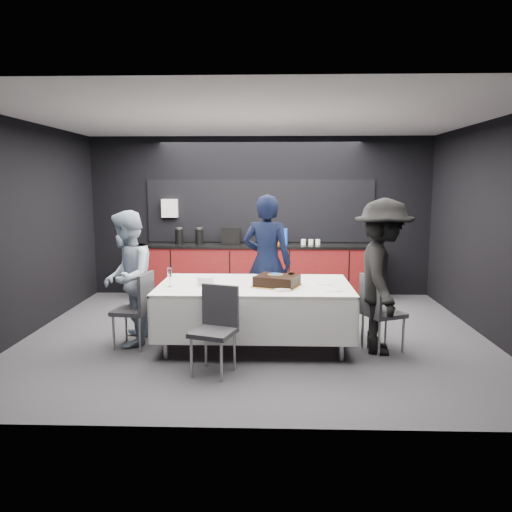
{
  "coord_description": "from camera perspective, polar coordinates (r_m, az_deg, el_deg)",
  "views": [
    {
      "loc": [
        0.21,
        -6.35,
        2.01
      ],
      "look_at": [
        0.0,
        0.1,
        1.05
      ],
      "focal_mm": 35.0,
      "sensor_mm": 36.0,
      "label": 1
    }
  ],
  "objects": [
    {
      "name": "cake_assembly",
      "position": [
        5.95,
        2.42,
        -2.85
      ],
      "size": [
        0.63,
        0.57,
        0.16
      ],
      "color": "gold",
      "rests_on": "party_table"
    },
    {
      "name": "loose_plate_far",
      "position": [
        6.4,
        0.24,
        -2.59
      ],
      "size": [
        0.21,
        0.21,
        0.01
      ],
      "primitive_type": "cylinder",
      "color": "white",
      "rests_on": "party_table"
    },
    {
      "name": "loose_plate_right_b",
      "position": [
        5.79,
        8.74,
        -3.87
      ],
      "size": [
        0.21,
        0.21,
        0.01
      ],
      "primitive_type": "cylinder",
      "color": "white",
      "rests_on": "party_table"
    },
    {
      "name": "loose_plate_near",
      "position": [
        5.82,
        -4.03,
        -3.74
      ],
      "size": [
        0.22,
        0.22,
        0.01
      ],
      "primitive_type": "cylinder",
      "color": "white",
      "rests_on": "party_table"
    },
    {
      "name": "room_shell",
      "position": [
        6.36,
        -0.03,
        7.09
      ],
      "size": [
        6.04,
        5.04,
        2.82
      ],
      "color": "white",
      "rests_on": "ground"
    },
    {
      "name": "champagne_flute",
      "position": [
        5.98,
        -9.85,
        -1.99
      ],
      "size": [
        0.06,
        0.06,
        0.22
      ],
      "color": "white",
      "rests_on": "party_table"
    },
    {
      "name": "chair_left",
      "position": [
        6.26,
        -13.33,
        -5.42
      ],
      "size": [
        0.48,
        0.48,
        0.92
      ],
      "color": "#2D2D32",
      "rests_on": "ground"
    },
    {
      "name": "chair_near",
      "position": [
        5.34,
        -4.58,
        -7.61
      ],
      "size": [
        0.53,
        0.53,
        0.92
      ],
      "color": "#2D2D32",
      "rests_on": "ground"
    },
    {
      "name": "chair_right",
      "position": [
        6.13,
        13.76,
        -5.73
      ],
      "size": [
        0.55,
        0.55,
        0.92
      ],
      "color": "#2D2D32",
      "rests_on": "ground"
    },
    {
      "name": "person_right",
      "position": [
        6.04,
        14.25,
        -2.27
      ],
      "size": [
        0.81,
        1.25,
        1.83
      ],
      "primitive_type": "imported",
      "rotation": [
        0.0,
        0.0,
        1.45
      ],
      "color": "black",
      "rests_on": "ground"
    },
    {
      "name": "person_left",
      "position": [
        6.35,
        -14.51,
        -2.49
      ],
      "size": [
        0.71,
        0.87,
        1.67
      ],
      "primitive_type": "imported",
      "rotation": [
        0.0,
        0.0,
        -1.47
      ],
      "color": "#A0B2C9",
      "rests_on": "ground"
    },
    {
      "name": "loose_plate_right_a",
      "position": [
        6.16,
        7.83,
        -3.11
      ],
      "size": [
        0.2,
        0.2,
        0.01
      ],
      "primitive_type": "cylinder",
      "color": "white",
      "rests_on": "party_table"
    },
    {
      "name": "plate_stack",
      "position": [
        6.07,
        -5.74,
        -2.81
      ],
      "size": [
        0.21,
        0.21,
        0.1
      ],
      "primitive_type": "cylinder",
      "color": "white",
      "rests_on": "party_table"
    },
    {
      "name": "fork_pile",
      "position": [
        5.7,
        3.05,
        -3.9
      ],
      "size": [
        0.19,
        0.16,
        0.03
      ],
      "primitive_type": "cube",
      "rotation": [
        0.0,
        0.0,
        0.41
      ],
      "color": "white",
      "rests_on": "party_table"
    },
    {
      "name": "ground",
      "position": [
        6.67,
        -0.03,
        -9.09
      ],
      "size": [
        6.0,
        6.0,
        0.0
      ],
      "primitive_type": "plane",
      "color": "#3D3D42",
      "rests_on": "ground"
    },
    {
      "name": "person_center",
      "position": [
        6.83,
        1.25,
        -0.7
      ],
      "size": [
        0.76,
        0.59,
        1.85
      ],
      "primitive_type": "imported",
      "rotation": [
        0.0,
        0.0,
        2.9
      ],
      "color": "black",
      "rests_on": "ground"
    },
    {
      "name": "kitchenette",
      "position": [
        8.7,
        0.34,
        -1.25
      ],
      "size": [
        4.1,
        0.64,
        2.05
      ],
      "color": "#5F0F10",
      "rests_on": "ground"
    },
    {
      "name": "party_table",
      "position": [
        6.11,
        -0.15,
        -4.49
      ],
      "size": [
        2.32,
        1.32,
        0.78
      ],
      "color": "#99999E",
      "rests_on": "ground"
    }
  ]
}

